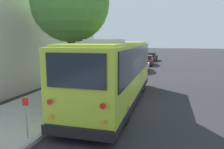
% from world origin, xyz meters
% --- Properties ---
extents(ground_plane, '(160.00, 160.00, 0.00)m').
position_xyz_m(ground_plane, '(0.00, 0.00, 0.00)').
color(ground_plane, '#28282B').
extents(sidewalk_slab, '(80.00, 3.84, 0.15)m').
position_xyz_m(sidewalk_slab, '(0.00, 4.12, 0.07)').
color(sidewalk_slab, '#A3A099').
rests_on(sidewalk_slab, ground).
extents(curb_strip, '(80.00, 0.14, 0.15)m').
position_xyz_m(curb_strip, '(0.00, 2.13, 0.07)').
color(curb_strip, gray).
rests_on(curb_strip, ground).
extents(shuttle_bus, '(10.33, 2.82, 3.42)m').
position_xyz_m(shuttle_bus, '(0.51, 0.74, 1.84)').
color(shuttle_bus, '#ADC633').
rests_on(shuttle_bus, ground).
extents(parked_sedan_white, '(4.32, 1.75, 1.28)m').
position_xyz_m(parked_sedan_white, '(12.92, 1.16, 0.59)').
color(parked_sedan_white, silver).
rests_on(parked_sedan_white, ground).
extents(parked_sedan_maroon, '(4.46, 1.76, 1.32)m').
position_xyz_m(parked_sedan_maroon, '(19.10, 1.14, 0.61)').
color(parked_sedan_maroon, maroon).
rests_on(parked_sedan_maroon, ground).
extents(parked_sedan_black, '(4.27, 1.95, 1.30)m').
position_xyz_m(parked_sedan_black, '(25.20, 1.16, 0.60)').
color(parked_sedan_black, black).
rests_on(parked_sedan_black, ground).
extents(sign_post_near, '(0.06, 0.22, 1.40)m').
position_xyz_m(sign_post_near, '(-4.72, 2.40, 0.87)').
color(sign_post_near, gray).
rests_on(sign_post_near, sidewalk_slab).
extents(sign_post_far, '(0.06, 0.22, 1.44)m').
position_xyz_m(sign_post_far, '(-3.18, 2.40, 0.89)').
color(sign_post_far, gray).
rests_on(sign_post_far, sidewalk_slab).
extents(fire_hydrant, '(0.22, 0.22, 0.81)m').
position_xyz_m(fire_hydrant, '(8.46, 2.74, 0.55)').
color(fire_hydrant, gold).
rests_on(fire_hydrant, sidewalk_slab).
extents(building_backdrop, '(17.30, 6.37, 6.29)m').
position_xyz_m(building_backdrop, '(5.31, 10.05, 2.95)').
color(building_backdrop, beige).
rests_on(building_backdrop, ground).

